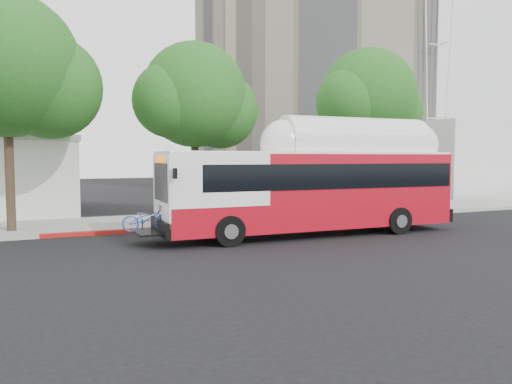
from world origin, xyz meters
The scene contains 10 objects.
ground centered at (0.00, 0.00, 0.00)m, with size 120.00×120.00×0.00m, color black.
sidewalk centered at (0.00, 6.50, 0.07)m, with size 60.00×5.00×0.15m, color gray.
curb_strip centered at (0.00, 3.90, 0.07)m, with size 60.00×0.30×0.15m, color gray.
red_curb_segment centered at (-3.00, 3.90, 0.08)m, with size 10.00×0.32×0.16m, color #9E1511.
street_tree_left centered at (-8.53, 5.56, 6.60)m, with size 6.67×5.80×9.74m.
street_tree_mid centered at (-0.59, 6.06, 5.91)m, with size 5.75×5.00×8.62m.
street_tree_right centered at (9.44, 5.86, 6.26)m, with size 6.21×5.40×9.18m.
apartment_tower centered at (18.00, 28.00, 17.62)m, with size 18.00×18.00×37.00m.
horizon_block centered at (30.00, 16.00, 3.00)m, with size 20.00×12.00×6.00m, color silver.
transit_bus centered at (2.14, 0.24, 1.80)m, with size 13.11×3.10×3.85m.
Camera 1 is at (-8.32, -17.08, 3.15)m, focal length 35.00 mm.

